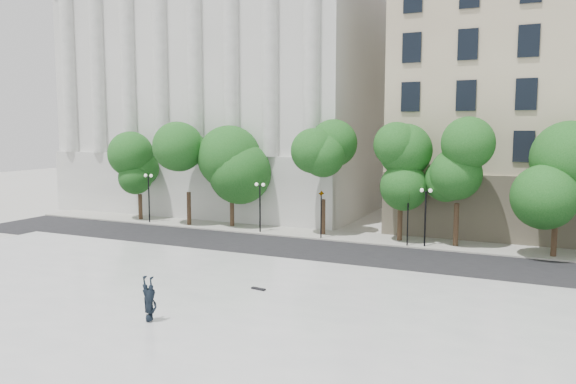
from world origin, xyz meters
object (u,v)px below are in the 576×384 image
traffic_light_east (408,195)px  skateboard (258,289)px  person_lying (150,316)px  traffic_light_west (321,191)px

traffic_light_east → skateboard: traffic_light_east is taller
traffic_light_east → person_lying: 21.97m
person_lying → skateboard: person_lying is taller
traffic_light_east → skateboard: size_ratio=5.41×
traffic_light_east → person_lying: size_ratio=2.20×
traffic_light_west → skateboard: bearing=-80.4°
person_lying → traffic_light_west: bearing=94.6°
person_lying → skateboard: 6.26m
person_lying → skateboard: size_ratio=2.45×
traffic_light_west → skateboard: size_ratio=5.45×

